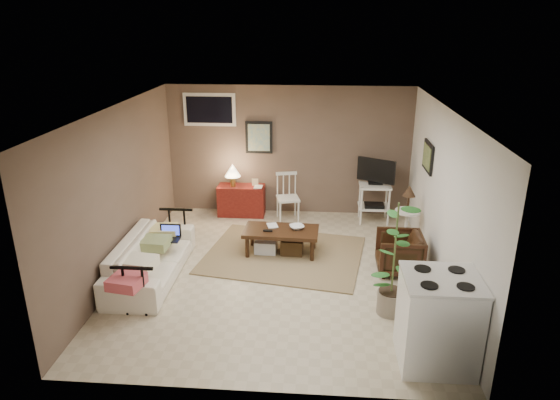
# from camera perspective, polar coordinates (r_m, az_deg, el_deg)

# --- Properties ---
(floor) EXTENTS (5.00, 5.00, 0.00)m
(floor) POSITION_cam_1_polar(r_m,az_deg,el_deg) (7.40, -0.24, -8.27)
(floor) COLOR #C1B293
(floor) RESTS_ON ground
(art_back) EXTENTS (0.50, 0.03, 0.60)m
(art_back) POSITION_cam_1_polar(r_m,az_deg,el_deg) (9.27, -2.42, 7.16)
(art_back) COLOR black
(art_right) EXTENTS (0.03, 0.60, 0.45)m
(art_right) POSITION_cam_1_polar(r_m,az_deg,el_deg) (7.99, 16.56, 4.76)
(art_right) COLOR black
(window) EXTENTS (0.96, 0.03, 0.60)m
(window) POSITION_cam_1_polar(r_m,az_deg,el_deg) (9.32, -8.06, 10.19)
(window) COLOR silver
(rug) EXTENTS (2.66, 2.27, 0.02)m
(rug) POSITION_cam_1_polar(r_m,az_deg,el_deg) (7.90, 0.43, -6.26)
(rug) COLOR olive
(rug) RESTS_ON floor
(coffee_table) EXTENTS (1.18, 0.65, 0.44)m
(coffee_table) POSITION_cam_1_polar(r_m,az_deg,el_deg) (7.85, 0.06, -4.54)
(coffee_table) COLOR #321F0D
(coffee_table) RESTS_ON floor
(sofa) EXTENTS (0.59, 2.02, 0.79)m
(sofa) POSITION_cam_1_polar(r_m,az_deg,el_deg) (7.35, -14.62, -5.74)
(sofa) COLOR white
(sofa) RESTS_ON floor
(sofa_pillows) EXTENTS (0.39, 1.92, 0.14)m
(sofa_pillows) POSITION_cam_1_polar(r_m,az_deg,el_deg) (7.10, -14.90, -5.91)
(sofa_pillows) COLOR #F6EDCC
(sofa_pillows) RESTS_ON sofa
(sofa_end_rails) EXTENTS (0.54, 2.02, 0.68)m
(sofa_end_rails) POSITION_cam_1_polar(r_m,az_deg,el_deg) (7.34, -13.72, -6.18)
(sofa_end_rails) COLOR black
(sofa_end_rails) RESTS_ON floor
(laptop) EXTENTS (0.31, 0.23, 0.21)m
(laptop) POSITION_cam_1_polar(r_m,az_deg,el_deg) (7.54, -12.47, -3.89)
(laptop) COLOR black
(laptop) RESTS_ON sofa
(red_console) EXTENTS (0.87, 0.39, 1.00)m
(red_console) POSITION_cam_1_polar(r_m,az_deg,el_deg) (9.40, -4.51, 0.29)
(red_console) COLOR maroon
(red_console) RESTS_ON floor
(spindle_chair) EXTENTS (0.47, 0.47, 0.87)m
(spindle_chair) POSITION_cam_1_polar(r_m,az_deg,el_deg) (9.15, 0.89, 0.19)
(spindle_chair) COLOR silver
(spindle_chair) RESTS_ON floor
(tv_stand) EXTENTS (0.64, 0.45, 1.18)m
(tv_stand) POSITION_cam_1_polar(r_m,az_deg,el_deg) (9.14, 10.80, 1.25)
(tv_stand) COLOR silver
(tv_stand) RESTS_ON floor
(side_table) EXTENTS (0.40, 0.40, 1.06)m
(side_table) POSITION_cam_1_polar(r_m,az_deg,el_deg) (8.18, 14.39, -1.05)
(side_table) COLOR silver
(side_table) RESTS_ON floor
(armchair) EXTENTS (0.60, 0.64, 0.65)m
(armchair) POSITION_cam_1_polar(r_m,az_deg,el_deg) (7.49, 13.49, -5.70)
(armchair) COLOR black
(armchair) RESTS_ON floor
(potted_plant) EXTENTS (0.38, 0.38, 1.51)m
(potted_plant) POSITION_cam_1_polar(r_m,az_deg,el_deg) (6.25, 12.95, -6.20)
(potted_plant) COLOR gray
(potted_plant) RESTS_ON floor
(stove) EXTENTS (0.79, 0.74, 1.03)m
(stove) POSITION_cam_1_polar(r_m,az_deg,el_deg) (5.65, 17.61, -13.00)
(stove) COLOR white
(stove) RESTS_ON floor
(bowl) EXTENTS (0.23, 0.13, 0.22)m
(bowl) POSITION_cam_1_polar(r_m,az_deg,el_deg) (7.78, 1.94, -2.54)
(bowl) COLOR #321F0D
(bowl) RESTS_ON coffee_table
(book_table) EXTENTS (0.16, 0.06, 0.22)m
(book_table) POSITION_cam_1_polar(r_m,az_deg,el_deg) (7.86, -1.45, -2.31)
(book_table) COLOR #321F0D
(book_table) RESTS_ON coffee_table
(book_console) EXTENTS (0.15, 0.02, 0.21)m
(book_console) POSITION_cam_1_polar(r_m,az_deg,el_deg) (9.19, -2.99, 2.07)
(book_console) COLOR #321F0D
(book_console) RESTS_ON red_console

